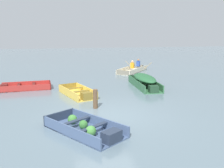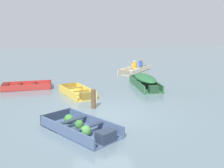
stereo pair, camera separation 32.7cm
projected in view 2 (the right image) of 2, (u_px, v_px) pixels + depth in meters
The scene contains 7 objects.
ground_plane at pixel (104, 114), 9.63m from camera, with size 80.00×80.00×0.00m, color slate.
dinghy_slate_blue_foreground at pixel (82, 128), 7.88m from camera, with size 2.60×2.93×0.37m.
skiff_green_near_moored at pixel (145, 80), 14.23m from camera, with size 1.11×3.48×0.70m.
skiff_yellow_mid_moored at pixel (78, 93), 12.39m from camera, with size 1.82×2.73×0.38m.
skiff_red_far_moored at pixel (25, 87), 13.91m from camera, with size 2.73×1.38×0.33m.
rowboat_cream_with_crew at pixel (135, 69), 19.90m from camera, with size 3.30×3.53×0.92m.
mooring_post at pixel (93, 99), 10.31m from camera, with size 0.19×0.19×0.80m, color brown.
Camera 2 is at (-1.29, -9.09, 3.12)m, focal length 40.00 mm.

